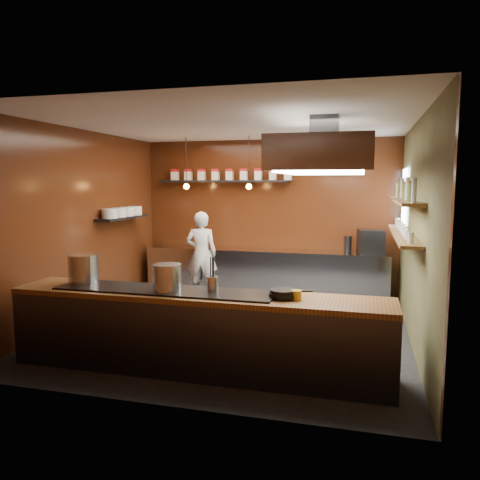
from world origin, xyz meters
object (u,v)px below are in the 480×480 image
(stockpot_large, at_px, (83,269))
(espresso_machine, at_px, (371,242))
(chef, at_px, (201,254))
(extractor_hood, at_px, (324,156))
(stockpot_small, at_px, (167,277))

(stockpot_large, height_order, espresso_machine, espresso_machine)
(chef, bearing_deg, extractor_hood, 131.98)
(stockpot_large, xyz_separation_m, chef, (0.35, 3.33, -0.30))
(stockpot_small, relative_size, espresso_machine, 0.76)
(espresso_machine, height_order, chef, chef)
(extractor_hood, relative_size, stockpot_small, 6.09)
(extractor_hood, xyz_separation_m, stockpot_large, (-2.80, -1.13, -1.39))
(stockpot_large, bearing_deg, extractor_hood, 22.03)
(stockpot_large, xyz_separation_m, stockpot_small, (1.17, -0.13, -0.02))
(stockpot_small, bearing_deg, extractor_hood, 37.91)
(stockpot_large, xyz_separation_m, espresso_machine, (3.44, 3.67, 0.00))
(extractor_hood, relative_size, stockpot_large, 5.54)
(extractor_hood, distance_m, stockpot_small, 2.50)
(stockpot_large, distance_m, stockpot_small, 1.18)
(extractor_hood, height_order, chef, extractor_hood)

